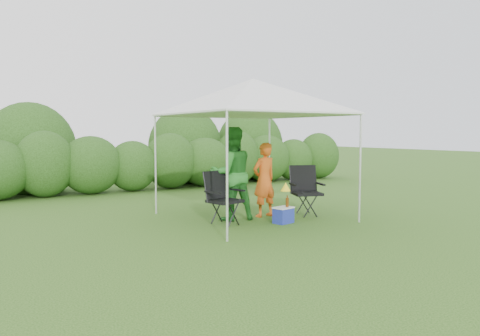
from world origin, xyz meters
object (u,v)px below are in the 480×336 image
chair_left (221,194)px  woman (232,174)px  man (264,180)px  chair_right (305,187)px  canopy (253,97)px  cooler (283,215)px

chair_left → woman: bearing=20.4°
chair_left → man: 1.17m
woman → chair_right: bearing=179.6°
man → woman: size_ratio=0.83×
man → canopy: bearing=-6.0°
chair_right → man: size_ratio=0.68×
chair_right → chair_left: bearing=-160.4°
chair_right → chair_left: (-2.03, 0.07, -0.02)m
man → cooler: 0.99m
chair_right → cooler: (-0.98, -0.52, -0.43)m
woman → man: bearing=-173.5°
cooler → woman: bearing=116.1°
canopy → woman: canopy is taller
chair_left → woman: woman is taller
canopy → man: (0.28, -0.00, -1.69)m
chair_right → chair_left: size_ratio=1.03×
woman → chair_left: bearing=43.4°
chair_left → man: man is taller
canopy → chair_left: (-0.85, -0.20, -1.89)m
canopy → man: 1.72m
chair_left → cooler: chair_left is taller
woman → cooler: woman is taller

